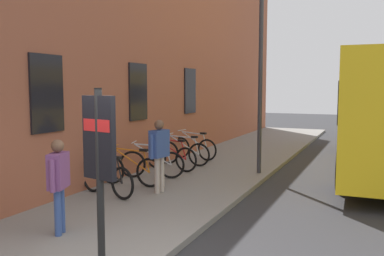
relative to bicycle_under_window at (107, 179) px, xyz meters
The scene contains 13 objects.
ground 4.85m from the bicycle_under_window, 50.60° to the right, with size 60.00×60.00×0.00m, color #2D2D30.
sidewalk_pavement 5.17m from the bicycle_under_window, 10.93° to the right, with size 24.00×3.50×0.12m, color gray.
station_facade 7.20m from the bicycle_under_window, 10.04° to the left, with size 22.00×0.65×8.51m.
bicycle_under_window is the anchor object (origin of this frame).
bicycle_beside_lamp 1.04m from the bicycle_under_window, ahead, with size 0.48×1.77×0.97m.
bicycle_leaning_wall 1.99m from the bicycle_under_window, ahead, with size 0.68×1.70×0.97m.
bicycle_mid_rack 3.10m from the bicycle_under_window, ahead, with size 0.48×1.77×0.97m.
bicycle_end_of_row 3.99m from the bicycle_under_window, ahead, with size 0.48×1.77×0.97m.
bicycle_far_end 5.07m from the bicycle_under_window, ahead, with size 0.48×1.76×0.97m.
transit_info_sign 3.89m from the bicycle_under_window, 144.95° to the right, with size 0.19×0.56×2.40m.
pedestrian_by_facade 1.35m from the bicycle_under_window, 50.99° to the right, with size 0.63×0.31×1.68m.
pedestrian_near_bus 2.47m from the bicycle_under_window, 162.17° to the right, with size 0.57×0.37×1.57m.
street_lamp 5.32m from the bicycle_under_window, 32.49° to the right, with size 0.28×0.28×5.42m.
Camera 1 is at (-4.43, -2.70, 2.52)m, focal length 38.40 mm.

